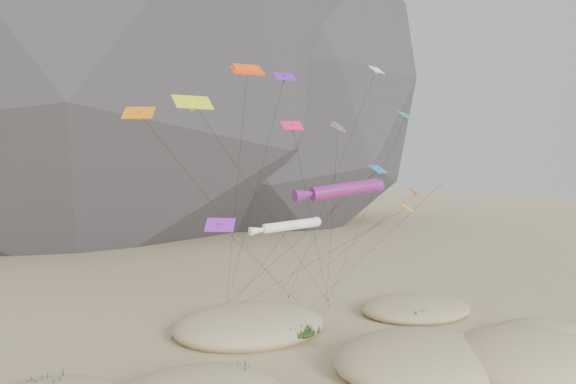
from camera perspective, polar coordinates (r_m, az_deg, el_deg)
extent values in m
ellipsoid|color=black|center=(162.74, -2.87, 10.45)|extent=(130.55, 126.41, 100.00)
ellipsoid|color=#CCB789|center=(48.30, 22.86, -15.30)|extent=(13.32, 11.33, 4.11)
ellipsoid|color=#CCB789|center=(46.07, 13.39, -16.20)|extent=(14.35, 12.20, 3.60)
ellipsoid|color=#CCB789|center=(56.77, 24.27, -13.06)|extent=(8.91, 7.57, 2.29)
ellipsoid|color=#CCB789|center=(54.08, -3.93, -13.32)|extent=(14.64, 12.44, 3.53)
ellipsoid|color=#CCB789|center=(62.59, 12.83, -11.42)|extent=(12.39, 10.53, 2.37)
ellipsoid|color=black|center=(47.00, 23.15, -15.71)|extent=(3.21, 2.75, 0.96)
ellipsoid|color=black|center=(45.12, 24.87, -16.79)|extent=(2.10, 1.80, 0.63)
ellipsoid|color=black|center=(40.97, -5.62, -18.59)|extent=(3.03, 2.59, 0.91)
ellipsoid|color=black|center=(41.64, -5.13, -18.38)|extent=(2.26, 1.93, 0.68)
ellipsoid|color=black|center=(46.87, 12.35, -15.49)|extent=(2.93, 2.50, 0.88)
ellipsoid|color=black|center=(48.83, 11.86, -14.86)|extent=(3.08, 2.63, 0.92)
ellipsoid|color=black|center=(43.30, 11.18, -17.30)|extent=(2.82, 2.41, 0.85)
ellipsoid|color=black|center=(57.41, 23.51, -12.78)|extent=(2.34, 2.00, 0.70)
ellipsoid|color=black|center=(52.23, -2.81, -13.65)|extent=(3.34, 2.86, 1.00)
ellipsoid|color=black|center=(51.03, 1.41, -14.16)|extent=(2.50, 2.14, 0.75)
ellipsoid|color=black|center=(60.37, 11.57, -11.77)|extent=(2.28, 1.95, 0.68)
ellipsoid|color=black|center=(59.02, 12.97, -12.21)|extent=(2.44, 2.08, 0.73)
cylinder|color=#3F2D1E|center=(60.51, -6.50, -12.24)|extent=(0.08, 0.08, 0.30)
cylinder|color=#3F2D1E|center=(63.97, -4.24, -11.41)|extent=(0.08, 0.08, 0.30)
cylinder|color=#3F2D1E|center=(61.86, 1.95, -11.89)|extent=(0.08, 0.08, 0.30)
cylinder|color=#3F2D1E|center=(68.00, 0.03, -10.57)|extent=(0.08, 0.08, 0.30)
cylinder|color=#3F2D1E|center=(66.27, 4.10, -10.92)|extent=(0.08, 0.08, 0.30)
cylinder|color=#3F2D1E|center=(56.62, -8.79, -13.29)|extent=(0.08, 0.08, 0.30)
cylinder|color=#3F2D1E|center=(64.42, 4.15, -11.31)|extent=(0.08, 0.08, 0.30)
cylinder|color=#3F2D1E|center=(53.29, -11.69, -14.33)|extent=(0.08, 0.08, 0.30)
cylinder|color=red|center=(47.40, 5.88, 0.26)|extent=(6.57, 2.19, 1.83)
sphere|color=red|center=(49.12, 9.06, 0.62)|extent=(1.23, 1.23, 1.23)
cone|color=red|center=(45.68, 2.12, -0.21)|extent=(2.78, 1.46, 1.31)
cylinder|color=black|center=(55.07, 1.61, -6.57)|extent=(2.84, 15.72, 13.71)
cylinder|color=white|center=(43.17, 0.29, -3.41)|extent=(4.65, 1.33, 1.04)
sphere|color=white|center=(44.24, 2.91, -3.04)|extent=(0.76, 0.76, 0.76)
cone|color=white|center=(42.10, -2.74, -3.88)|extent=(1.93, 0.90, 0.78)
cylinder|color=black|center=(51.73, -3.54, -8.64)|extent=(3.28, 16.56, 11.10)
cube|color=#F14A0C|center=(46.63, -4.15, 12.17)|extent=(2.84, 1.53, 0.79)
cube|color=#F14A0C|center=(46.66, -4.15, 12.42)|extent=(2.40, 1.23, 0.77)
cylinder|color=black|center=(52.93, -5.40, -1.68)|extent=(4.90, 12.98, 23.38)
cube|color=red|center=(49.43, 5.14, 6.50)|extent=(2.36, 2.13, 0.63)
cube|color=red|center=(49.44, 5.14, 6.73)|extent=(1.97, 1.77, 0.62)
cylinder|color=black|center=(56.93, 4.44, -3.59)|extent=(8.39, 12.07, 19.00)
cube|color=#E45115|center=(49.05, 12.80, -0.04)|extent=(1.58, 1.70, 0.59)
cube|color=#E45115|center=(49.06, 12.80, -0.22)|extent=(0.25, 0.26, 0.53)
cylinder|color=black|center=(57.94, 5.43, -6.25)|extent=(1.63, 21.35, 13.38)
cube|color=purple|center=(43.23, -6.92, -3.34)|extent=(2.37, 2.27, 0.98)
cube|color=purple|center=(43.25, -6.92, -3.54)|extent=(0.43, 0.44, 0.74)
cylinder|color=black|center=(52.27, -1.74, -8.46)|extent=(15.79, 10.02, 11.11)
cube|color=#EE1659|center=(46.19, 0.42, 6.77)|extent=(1.97, 1.23, 0.79)
cube|color=#EE1659|center=(46.18, 0.42, 6.58)|extent=(0.27, 0.31, 0.61)
cylinder|color=black|center=(55.56, 2.58, -3.72)|extent=(13.96, 12.54, 18.94)
cube|color=#D6E418|center=(40.00, -9.66, 8.99)|extent=(2.81, 1.63, 1.05)
cube|color=#D6E418|center=(39.98, -9.66, 8.77)|extent=(0.35, 0.36, 0.91)
cylinder|color=black|center=(52.03, -1.09, -3.53)|extent=(23.61, 14.22, 20.05)
cube|color=blue|center=(51.71, 9.16, 2.29)|extent=(2.34, 1.79, 0.75)
cube|color=blue|center=(51.72, 9.16, 2.12)|extent=(0.31, 0.28, 0.72)
cylinder|color=black|center=(53.02, -0.11, -5.98)|extent=(12.13, 11.79, 15.34)
cube|color=#5D1CA6|center=(50.98, -0.35, 11.63)|extent=(2.15, 1.27, 0.85)
cube|color=#5D1CA6|center=(50.95, -0.35, 11.46)|extent=(0.28, 0.31, 0.68)
cylinder|color=black|center=(54.47, -3.69, -1.39)|extent=(0.84, 10.08, 23.57)
cube|color=#189D57|center=(59.78, 11.88, 7.61)|extent=(2.68, 2.12, 0.83)
cube|color=#189D57|center=(59.76, 11.88, 7.46)|extent=(0.35, 0.31, 0.82)
cylinder|color=black|center=(62.06, 7.81, -2.19)|extent=(2.80, 9.27, 20.86)
cube|color=silver|center=(56.51, 9.00, 12.16)|extent=(1.88, 1.26, 0.71)
cube|color=silver|center=(56.49, 9.00, 12.01)|extent=(0.26, 0.28, 0.58)
cylinder|color=black|center=(60.86, 4.09, -0.31)|extent=(0.72, 14.13, 25.00)
cube|color=orange|center=(51.46, 15.40, 0.88)|extent=(1.94, 1.88, 0.69)
cube|color=orange|center=(51.46, 15.39, 0.71)|extent=(0.30, 0.30, 0.61)
cylinder|color=black|center=(55.94, 8.12, -6.19)|extent=(3.70, 15.09, 14.12)
cube|color=yellow|center=(49.14, 12.03, -1.54)|extent=(2.14, 2.09, 0.72)
cube|color=yellow|center=(49.15, 12.03, -1.72)|extent=(0.31, 0.31, 0.67)
cylinder|color=black|center=(51.77, 1.02, -8.02)|extent=(12.00, 15.50, 12.08)
cube|color=orange|center=(37.25, -14.94, 7.78)|extent=(2.12, 1.97, 0.86)
cube|color=orange|center=(37.23, -14.94, 7.55)|extent=(0.37, 0.38, 0.65)
cylinder|color=black|center=(51.61, -5.29, -4.18)|extent=(25.18, 19.56, 18.98)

